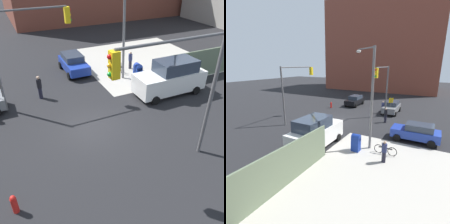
# 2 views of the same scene
# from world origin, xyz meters

# --- Properties ---
(ground_plane) EXTENTS (120.00, 120.00, 0.00)m
(ground_plane) POSITION_xyz_m (0.00, 0.00, 0.00)
(ground_plane) COLOR black
(sidewalk_corner) EXTENTS (12.00, 12.00, 0.01)m
(sidewalk_corner) POSITION_xyz_m (9.00, 9.00, 0.01)
(sidewalk_corner) COLOR #ADA89E
(sidewalk_corner) RESTS_ON ground
(traffic_signal_nw_corner) EXTENTS (5.22, 0.36, 6.50)m
(traffic_signal_nw_corner) POSITION_xyz_m (-2.52, 4.50, 4.62)
(traffic_signal_nw_corner) COLOR #59595B
(traffic_signal_nw_corner) RESTS_ON ground
(traffic_signal_se_corner) EXTENTS (5.49, 0.36, 6.50)m
(traffic_signal_se_corner) POSITION_xyz_m (2.40, -4.50, 4.63)
(traffic_signal_se_corner) COLOR #59595B
(traffic_signal_se_corner) RESTS_ON ground
(street_lamp_corner) EXTENTS (1.90, 2.14, 8.00)m
(street_lamp_corner) POSITION_xyz_m (4.97, 5.51, 4.70)
(street_lamp_corner) COLOR slate
(street_lamp_corner) RESTS_ON ground
(mailbox_blue) EXTENTS (0.56, 0.64, 1.43)m
(mailbox_blue) POSITION_xyz_m (6.20, 5.00, 0.76)
(mailbox_blue) COLOR navy
(mailbox_blue) RESTS_ON ground
(fire_hydrant) EXTENTS (0.26, 0.26, 0.94)m
(fire_hydrant) POSITION_xyz_m (-5.00, -4.20, 0.49)
(fire_hydrant) COLOR red
(fire_hydrant) RESTS_ON ground
(sedan_blue) EXTENTS (2.02, 4.06, 1.62)m
(sedan_blue) POSITION_xyz_m (1.79, 8.93, 0.84)
(sedan_blue) COLOR #1E389E
(sedan_blue) RESTS_ON ground
(van_white_delivery) EXTENTS (5.40, 2.32, 2.62)m
(van_white_delivery) POSITION_xyz_m (7.15, 1.80, 1.28)
(van_white_delivery) COLOR white
(van_white_delivery) RESTS_ON ground
(pedestrian_crossing) EXTENTS (0.36, 0.36, 1.63)m
(pedestrian_crossing) POSITION_xyz_m (6.80, 7.40, 0.84)
(pedestrian_crossing) COLOR navy
(pedestrian_crossing) RESTS_ON ground
(pedestrian_waiting) EXTENTS (0.36, 0.36, 1.78)m
(pedestrian_waiting) POSITION_xyz_m (-2.00, 5.20, 0.93)
(pedestrian_waiting) COLOR black
(pedestrian_waiting) RESTS_ON ground
(bicycle_leaning_on_fence) EXTENTS (0.05, 1.75, 0.97)m
(bicycle_leaning_on_fence) POSITION_xyz_m (5.60, 7.20, 0.35)
(bicycle_leaning_on_fence) COLOR black
(bicycle_leaning_on_fence) RESTS_ON ground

